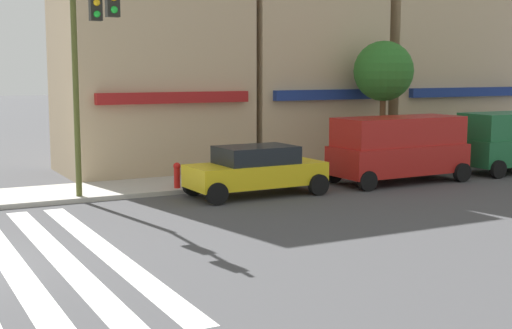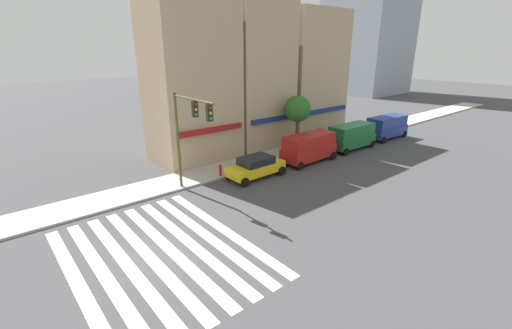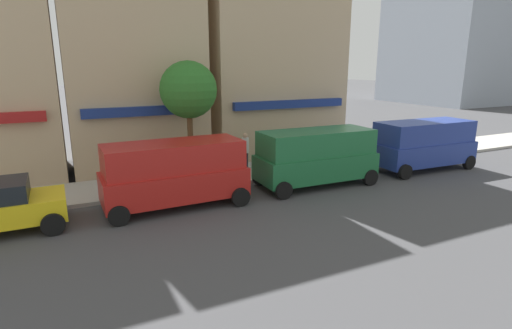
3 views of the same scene
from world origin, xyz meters
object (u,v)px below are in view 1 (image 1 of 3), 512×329
Objects in this scene: van_red at (399,147)px; fire_hydrant at (177,174)px; street_tree at (384,72)px; sedan_yellow at (256,169)px; pedestrian_white_shirt at (430,140)px; traffic_signal at (88,45)px.

van_red is 5.99× the size of fire_hydrant.
van_red is 4.10m from street_tree.
fire_hydrant is at bearing 166.36° from van_red.
pedestrian_white_shirt reaches higher than sedan_yellow.
sedan_yellow is 2.50× the size of pedestrian_white_shirt.
pedestrian_white_shirt reaches higher than fire_hydrant.
traffic_signal is at bearing 177.97° from sedan_yellow.
sedan_yellow is at bearing -158.68° from street_tree.
street_tree is at bearing 6.82° from fire_hydrant.
traffic_signal is 12.72m from street_tree.
traffic_signal is 1.29× the size of van_red.
van_red is 5.01m from pedestrian_white_shirt.
street_tree is (-2.62, -0.15, 2.84)m from pedestrian_white_shirt.
street_tree is (1.43, 2.80, 2.63)m from van_red.
street_tree reaches higher than fire_hydrant.
sedan_yellow is at bearing 178.70° from van_red.
pedestrian_white_shirt is 11.89m from fire_hydrant.
traffic_signal is at bearing 178.19° from van_red.
street_tree is at bearing -115.86° from pedestrian_white_shirt.
traffic_signal is at bearing -108.42° from pedestrian_white_shirt.
fire_hydrant is (-2.02, 1.70, -0.23)m from sedan_yellow.
sedan_yellow is at bearing -40.02° from fire_hydrant.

